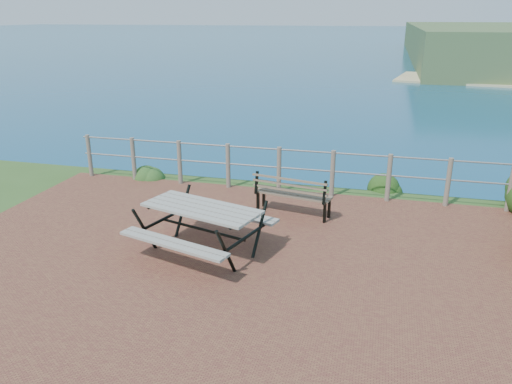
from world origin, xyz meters
TOP-DOWN VIEW (x-y plane):
  - ground at (0.00, 0.00)m, footprint 10.00×7.00m
  - ocean at (0.00, 200.00)m, footprint 1200.00×1200.00m
  - safety_railing at (0.00, 3.35)m, footprint 9.40×0.10m
  - picnic_table at (-0.57, 0.13)m, footprint 2.02×1.58m
  - park_bench at (0.54, 2.13)m, footprint 1.52×0.64m
  - shrub_lip_west at (-3.13, 3.71)m, footprint 0.73×0.73m
  - shrub_lip_east at (2.18, 4.16)m, footprint 0.73×0.73m

SIDE VIEW (x-z plane):
  - ground at x=0.00m, z-range -0.06..0.06m
  - ocean at x=0.00m, z-range 0.00..0.00m
  - shrub_lip_west at x=-3.13m, z-range -0.23..0.23m
  - shrub_lip_east at x=2.18m, z-range -0.23..0.23m
  - picnic_table at x=-0.57m, z-range 0.11..0.90m
  - park_bench at x=0.54m, z-range 0.13..0.97m
  - safety_railing at x=0.00m, z-range 0.07..1.07m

